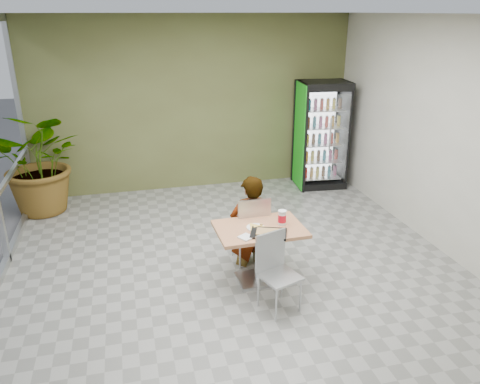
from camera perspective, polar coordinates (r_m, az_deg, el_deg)
name	(u,v)px	position (r m, az deg, el deg)	size (l,w,h in m)	color
ground	(239,277)	(6.18, -0.12, -10.29)	(7.00, 7.00, 0.00)	gray
room_envelope	(239,159)	(5.52, -0.13, 4.02)	(6.00, 7.00, 3.20)	beige
dining_table	(259,243)	(5.85, 2.39, -6.21)	(1.09, 0.78, 0.75)	tan
chair_far	(252,225)	(6.20, 1.45, -4.08)	(0.46, 0.46, 0.99)	#AFB2B4
chair_near	(275,265)	(5.40, 4.29, -8.87)	(0.51, 0.51, 0.91)	#AFB2B4
seated_woman	(250,231)	(6.30, 1.27, -4.74)	(0.57, 0.37, 1.55)	black
pizza_plate	(256,227)	(5.74, 1.91, -4.24)	(0.31, 0.24, 0.03)	white
soda_cup	(282,218)	(5.82, 5.15, -3.14)	(0.11, 0.11, 0.19)	white
napkin_stack	(246,237)	(5.49, 0.74, -5.53)	(0.15, 0.15, 0.02)	white
cafeteria_tray	(269,233)	(5.59, 3.51, -5.06)	(0.43, 0.31, 0.02)	black
beverage_fridge	(322,135)	(9.15, 9.91, 6.86)	(0.99, 0.79, 2.02)	black
potted_plant	(42,162)	(8.45, -22.98, 3.39)	(1.59, 1.38, 1.77)	#29672A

